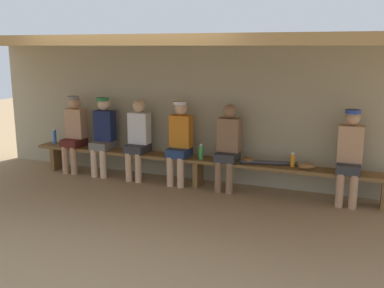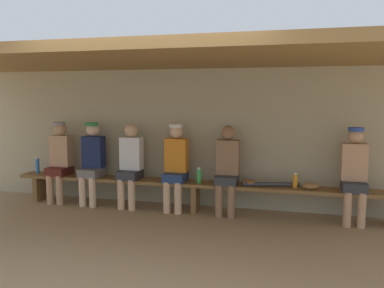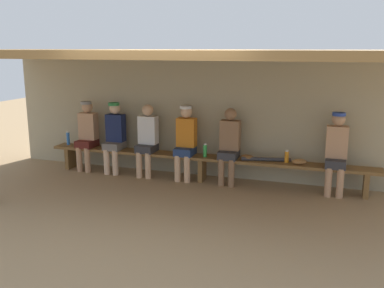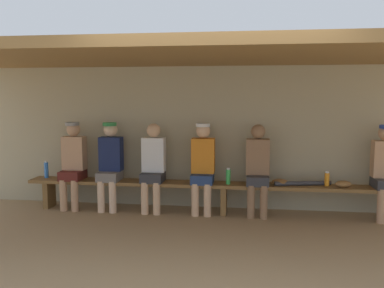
{
  "view_description": "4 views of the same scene",
  "coord_description": "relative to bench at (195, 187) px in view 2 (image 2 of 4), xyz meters",
  "views": [
    {
      "loc": [
        2.48,
        -4.92,
        2.19
      ],
      "look_at": [
        -0.05,
        1.42,
        0.71
      ],
      "focal_mm": 42.14,
      "sensor_mm": 36.0,
      "label": 1
    },
    {
      "loc": [
        1.4,
        -4.14,
        1.76
      ],
      "look_at": [
        -0.02,
        1.43,
        1.06
      ],
      "focal_mm": 36.45,
      "sensor_mm": 36.0,
      "label": 2
    },
    {
      "loc": [
        2.18,
        -5.61,
        2.35
      ],
      "look_at": [
        -0.07,
        1.17,
        0.75
      ],
      "focal_mm": 40.42,
      "sensor_mm": 36.0,
      "label": 3
    },
    {
      "loc": [
        0.36,
        -4.52,
        1.74
      ],
      "look_at": [
        -0.44,
        1.25,
        1.07
      ],
      "focal_mm": 39.03,
      "sensor_mm": 36.0,
      "label": 4
    }
  ],
  "objects": [
    {
      "name": "player_with_sunglasses",
      "position": [
        -1.07,
        0.0,
        0.34
      ],
      "size": [
        0.34,
        0.42,
        1.34
      ],
      "color": "#333338",
      "rests_on": "ground"
    },
    {
      "name": "player_in_blue",
      "position": [
        -1.74,
        0.0,
        0.36
      ],
      "size": [
        0.34,
        0.42,
        1.34
      ],
      "color": "slate",
      "rests_on": "ground"
    },
    {
      "name": "bench",
      "position": [
        0.0,
        0.0,
        0.0
      ],
      "size": [
        6.0,
        0.36,
        0.46
      ],
      "color": "brown",
      "rests_on": "ground"
    },
    {
      "name": "water_bottle_clear",
      "position": [
        -2.81,
        0.04,
        0.2
      ],
      "size": [
        0.06,
        0.06,
        0.27
      ],
      "color": "blue",
      "rests_on": "bench"
    },
    {
      "name": "ground_plane",
      "position": [
        0.0,
        -1.55,
        -0.39
      ],
      "size": [
        24.0,
        24.0,
        0.0
      ],
      "primitive_type": "plane",
      "color": "#9E7F59"
    },
    {
      "name": "water_bottle_green",
      "position": [
        0.07,
        -0.04,
        0.19
      ],
      "size": [
        0.07,
        0.07,
        0.24
      ],
      "color": "green",
      "rests_on": "bench"
    },
    {
      "name": "player_middle",
      "position": [
        0.49,
        0.0,
        0.34
      ],
      "size": [
        0.34,
        0.42,
        1.34
      ],
      "color": "#333338",
      "rests_on": "ground"
    },
    {
      "name": "water_bottle_orange",
      "position": [
        1.48,
        0.03,
        0.17
      ],
      "size": [
        0.07,
        0.07,
        0.21
      ],
      "color": "orange",
      "rests_on": "bench"
    },
    {
      "name": "player_rightmost",
      "position": [
        -0.32,
        0.0,
        0.36
      ],
      "size": [
        0.34,
        0.42,
        1.34
      ],
      "color": "navy",
      "rests_on": "ground"
    },
    {
      "name": "player_near_post",
      "position": [
        -2.34,
        0.0,
        0.36
      ],
      "size": [
        0.34,
        0.42,
        1.34
      ],
      "color": "#591E19",
      "rests_on": "ground"
    },
    {
      "name": "baseball_glove_dark_brown",
      "position": [
        0.82,
        -0.01,
        0.12
      ],
      "size": [
        0.25,
        0.19,
        0.09
      ],
      "primitive_type": "ellipsoid",
      "rotation": [
        0.0,
        0.0,
        3.07
      ],
      "color": "brown",
      "rests_on": "bench"
    },
    {
      "name": "back_wall",
      "position": [
        0.0,
        0.45,
        0.71
      ],
      "size": [
        8.0,
        0.2,
        2.2
      ],
      "primitive_type": "cube",
      "color": "tan",
      "rests_on": "ground"
    },
    {
      "name": "player_leftmost",
      "position": [
        2.26,
        0.0,
        0.36
      ],
      "size": [
        0.34,
        0.42,
        1.34
      ],
      "color": "#333338",
      "rests_on": "ground"
    },
    {
      "name": "baseball_bat",
      "position": [
        1.14,
        -0.0,
        0.11
      ],
      "size": [
        0.83,
        0.24,
        0.07
      ],
      "primitive_type": "cylinder",
      "rotation": [
        0.0,
        1.57,
        0.21
      ],
      "color": "#333338",
      "rests_on": "bench"
    },
    {
      "name": "baseball_glove_worn",
      "position": [
        1.69,
        -0.03,
        0.12
      ],
      "size": [
        0.28,
        0.24,
        0.09
      ],
      "primitive_type": "ellipsoid",
      "rotation": [
        0.0,
        0.0,
        3.51
      ],
      "color": "olive",
      "rests_on": "bench"
    },
    {
      "name": "dugout_roof",
      "position": [
        0.0,
        -0.85,
        1.87
      ],
      "size": [
        8.0,
        2.8,
        0.12
      ],
      "primitive_type": "cube",
      "color": "olive",
      "rests_on": "back_wall"
    }
  ]
}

